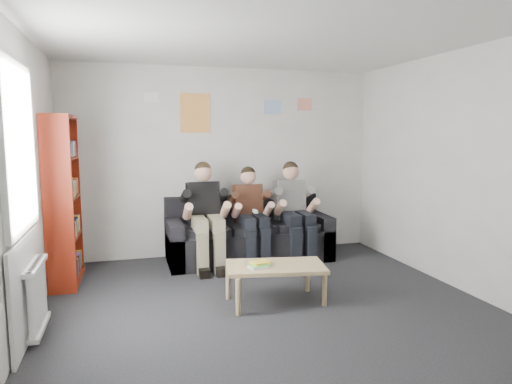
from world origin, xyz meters
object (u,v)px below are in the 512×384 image
sofa (248,237)px  bookshelf (64,200)px  person_left (206,216)px  person_right (295,212)px  coffee_table (275,269)px  person_middle (252,215)px

sofa → bookshelf: bookshelf is taller
person_left → sofa: bearing=16.9°
bookshelf → person_right: (2.95, 0.19, -0.31)m
bookshelf → coffee_table: 2.62m
sofa → bookshelf: 2.46m
coffee_table → bookshelf: bearing=149.0°
sofa → coffee_table: (-0.15, -1.71, 0.05)m
bookshelf → coffee_table: (2.18, -1.31, -0.63)m
person_left → person_middle: size_ratio=1.06×
bookshelf → person_left: 1.74m
sofa → person_right: bearing=-18.1°
bookshelf → person_left: bookshelf is taller
coffee_table → person_right: person_right is taller
sofa → person_middle: bearing=-90.0°
bookshelf → person_middle: bookshelf is taller
sofa → bookshelf: size_ratio=1.13×
sofa → person_left: (-0.63, -0.21, 0.38)m
bookshelf → person_middle: bearing=6.4°
person_left → person_right: size_ratio=1.01×
person_left → person_middle: person_left is taller
person_middle → bookshelf: bearing=-176.1°
bookshelf → person_middle: 2.36m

